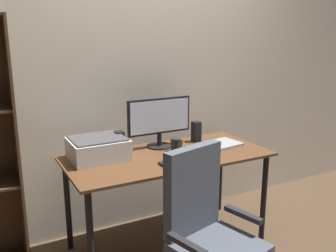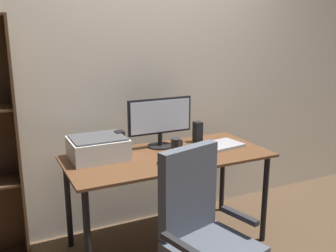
{
  "view_description": "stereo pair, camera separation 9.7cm",
  "coord_description": "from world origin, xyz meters",
  "px_view_note": "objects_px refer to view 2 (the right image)",
  "views": [
    {
      "loc": [
        -1.26,
        -2.38,
        1.64
      ],
      "look_at": [
        0.01,
        0.03,
        0.96
      ],
      "focal_mm": 40.38,
      "sensor_mm": 36.0,
      "label": 1
    },
    {
      "loc": [
        -1.18,
        -2.42,
        1.64
      ],
      "look_at": [
        0.01,
        0.03,
        0.96
      ],
      "focal_mm": 40.38,
      "sensor_mm": 36.0,
      "label": 2
    }
  ],
  "objects_px": {
    "mouse": "(206,158)",
    "office_chair": "(204,244)",
    "monitor": "(160,119)",
    "speaker_right": "(198,132)",
    "keyboard": "(179,162)",
    "coffee_mug": "(176,145)",
    "laptop": "(221,145)",
    "printer": "(98,148)",
    "speaker_left": "(120,142)",
    "desk": "(168,166)"
  },
  "relations": [
    {
      "from": "keyboard",
      "to": "laptop",
      "type": "bearing_deg",
      "value": 21.98
    },
    {
      "from": "coffee_mug",
      "to": "mouse",
      "type": "bearing_deg",
      "value": -68.53
    },
    {
      "from": "laptop",
      "to": "office_chair",
      "type": "relative_size",
      "value": 0.32
    },
    {
      "from": "desk",
      "to": "keyboard",
      "type": "bearing_deg",
      "value": -93.39
    },
    {
      "from": "keyboard",
      "to": "speaker_left",
      "type": "height_order",
      "value": "speaker_left"
    },
    {
      "from": "keyboard",
      "to": "speaker_right",
      "type": "height_order",
      "value": "speaker_right"
    },
    {
      "from": "mouse",
      "to": "coffee_mug",
      "type": "height_order",
      "value": "coffee_mug"
    },
    {
      "from": "coffee_mug",
      "to": "office_chair",
      "type": "bearing_deg",
      "value": -106.32
    },
    {
      "from": "keyboard",
      "to": "office_chair",
      "type": "height_order",
      "value": "office_chair"
    },
    {
      "from": "coffee_mug",
      "to": "printer",
      "type": "height_order",
      "value": "printer"
    },
    {
      "from": "mouse",
      "to": "laptop",
      "type": "xyz_separation_m",
      "value": [
        0.28,
        0.22,
        -0.01
      ]
    },
    {
      "from": "office_chair",
      "to": "coffee_mug",
      "type": "bearing_deg",
      "value": 59.12
    },
    {
      "from": "monitor",
      "to": "coffee_mug",
      "type": "xyz_separation_m",
      "value": [
        0.06,
        -0.17,
        -0.18
      ]
    },
    {
      "from": "monitor",
      "to": "mouse",
      "type": "height_order",
      "value": "monitor"
    },
    {
      "from": "printer",
      "to": "office_chair",
      "type": "bearing_deg",
      "value": -70.04
    },
    {
      "from": "desk",
      "to": "speaker_right",
      "type": "distance_m",
      "value": 0.46
    },
    {
      "from": "monitor",
      "to": "office_chair",
      "type": "bearing_deg",
      "value": -100.55
    },
    {
      "from": "keyboard",
      "to": "printer",
      "type": "distance_m",
      "value": 0.6
    },
    {
      "from": "mouse",
      "to": "speaker_right",
      "type": "distance_m",
      "value": 0.47
    },
    {
      "from": "speaker_right",
      "to": "mouse",
      "type": "bearing_deg",
      "value": -112.86
    },
    {
      "from": "coffee_mug",
      "to": "printer",
      "type": "bearing_deg",
      "value": 169.58
    },
    {
      "from": "coffee_mug",
      "to": "speaker_right",
      "type": "relative_size",
      "value": 0.61
    },
    {
      "from": "laptop",
      "to": "speaker_right",
      "type": "height_order",
      "value": "speaker_right"
    },
    {
      "from": "keyboard",
      "to": "coffee_mug",
      "type": "distance_m",
      "value": 0.27
    },
    {
      "from": "speaker_left",
      "to": "printer",
      "type": "bearing_deg",
      "value": -164.8
    },
    {
      "from": "laptop",
      "to": "printer",
      "type": "height_order",
      "value": "printer"
    },
    {
      "from": "mouse",
      "to": "office_chair",
      "type": "distance_m",
      "value": 0.73
    },
    {
      "from": "monitor",
      "to": "speaker_right",
      "type": "xyz_separation_m",
      "value": [
        0.34,
        -0.01,
        -0.14
      ]
    },
    {
      "from": "coffee_mug",
      "to": "laptop",
      "type": "bearing_deg",
      "value": -6.18
    },
    {
      "from": "speaker_left",
      "to": "speaker_right",
      "type": "height_order",
      "value": "same"
    },
    {
      "from": "speaker_left",
      "to": "office_chair",
      "type": "relative_size",
      "value": 0.17
    },
    {
      "from": "monitor",
      "to": "speaker_left",
      "type": "relative_size",
      "value": 3.14
    },
    {
      "from": "desk",
      "to": "monitor",
      "type": "distance_m",
      "value": 0.38
    },
    {
      "from": "mouse",
      "to": "office_chair",
      "type": "xyz_separation_m",
      "value": [
        -0.35,
        -0.56,
        -0.3
      ]
    },
    {
      "from": "mouse",
      "to": "office_chair",
      "type": "height_order",
      "value": "office_chair"
    },
    {
      "from": "monitor",
      "to": "printer",
      "type": "distance_m",
      "value": 0.55
    },
    {
      "from": "mouse",
      "to": "printer",
      "type": "relative_size",
      "value": 0.24
    },
    {
      "from": "mouse",
      "to": "laptop",
      "type": "relative_size",
      "value": 0.3
    },
    {
      "from": "desk",
      "to": "office_chair",
      "type": "xyz_separation_m",
      "value": [
        -0.15,
        -0.78,
        -0.2
      ]
    },
    {
      "from": "printer",
      "to": "mouse",
      "type": "bearing_deg",
      "value": -28.52
    },
    {
      "from": "keyboard",
      "to": "coffee_mug",
      "type": "xyz_separation_m",
      "value": [
        0.11,
        0.25,
        0.04
      ]
    },
    {
      "from": "keyboard",
      "to": "coffee_mug",
      "type": "height_order",
      "value": "coffee_mug"
    },
    {
      "from": "monitor",
      "to": "keyboard",
      "type": "xyz_separation_m",
      "value": [
        -0.05,
        -0.42,
        -0.22
      ]
    },
    {
      "from": "monitor",
      "to": "laptop",
      "type": "bearing_deg",
      "value": -24.87
    },
    {
      "from": "keyboard",
      "to": "office_chair",
      "type": "bearing_deg",
      "value": -104.18
    },
    {
      "from": "coffee_mug",
      "to": "desk",
      "type": "bearing_deg",
      "value": -152.64
    },
    {
      "from": "monitor",
      "to": "keyboard",
      "type": "distance_m",
      "value": 0.47
    },
    {
      "from": "desk",
      "to": "office_chair",
      "type": "bearing_deg",
      "value": -100.83
    },
    {
      "from": "speaker_left",
      "to": "speaker_right",
      "type": "bearing_deg",
      "value": 0.0
    },
    {
      "from": "desk",
      "to": "printer",
      "type": "xyz_separation_m",
      "value": [
        -0.49,
        0.16,
        0.17
      ]
    }
  ]
}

